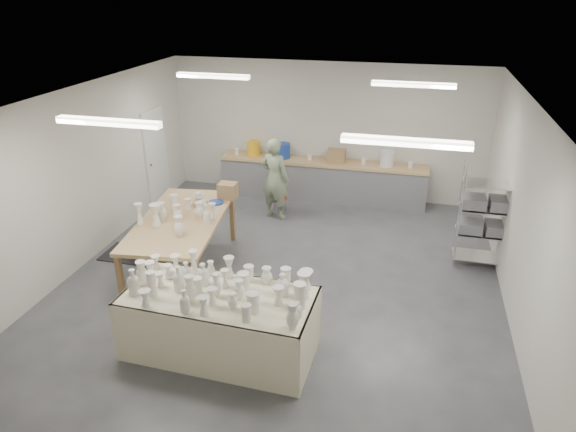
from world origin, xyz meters
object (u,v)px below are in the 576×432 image
(drying_table, at_px, (221,320))
(red_stool, at_px, (278,199))
(potter, at_px, (275,179))
(work_table, at_px, (185,217))

(drying_table, distance_m, red_stool, 4.61)
(red_stool, bearing_deg, potter, -90.00)
(potter, bearing_deg, red_stool, -75.03)
(drying_table, distance_m, potter, 4.36)
(potter, distance_m, red_stool, 0.62)
(drying_table, bearing_deg, potter, 97.77)
(work_table, xyz_separation_m, potter, (0.89, 2.41, -0.11))
(work_table, distance_m, potter, 2.58)
(work_table, height_order, red_stool, work_table)
(work_table, bearing_deg, potter, 62.59)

